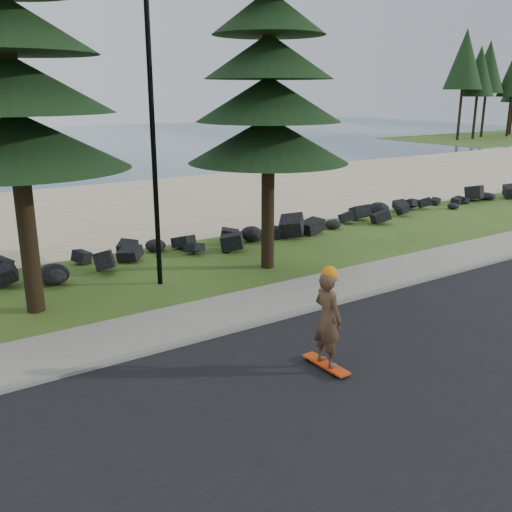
{
  "coord_description": "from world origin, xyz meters",
  "views": [
    {
      "loc": [
        -6.33,
        -11.32,
        5.37
      ],
      "look_at": [
        1.2,
        0.0,
        1.41
      ],
      "focal_mm": 40.0,
      "sensor_mm": 36.0,
      "label": 1
    }
  ],
  "objects": [
    {
      "name": "kerb",
      "position": [
        0.0,
        -0.9,
        0.05
      ],
      "size": [
        160.0,
        0.2,
        0.1
      ],
      "primitive_type": "cube",
      "color": "gray",
      "rests_on": "ground"
    },
    {
      "name": "skateboarder",
      "position": [
        0.55,
        -3.5,
        1.08
      ],
      "size": [
        0.48,
        1.16,
        2.15
      ],
      "rotation": [
        0.0,
        0.0,
        1.59
      ],
      "color": "#E73E0D",
      "rests_on": "ground"
    },
    {
      "name": "beach_sand",
      "position": [
        0.0,
        14.5,
        0.01
      ],
      "size": [
        160.0,
        15.0,
        0.01
      ],
      "primitive_type": "cube",
      "color": "tan",
      "rests_on": "ground"
    },
    {
      "name": "ground",
      "position": [
        0.0,
        0.0,
        0.0
      ],
      "size": [
        160.0,
        160.0,
        0.0
      ],
      "primitive_type": "plane",
      "color": "#30541A",
      "rests_on": "ground"
    },
    {
      "name": "road",
      "position": [
        0.0,
        -4.5,
        0.01
      ],
      "size": [
        160.0,
        7.0,
        0.02
      ],
      "primitive_type": "cube",
      "color": "black",
      "rests_on": "ground"
    },
    {
      "name": "sidewalk",
      "position": [
        0.0,
        0.2,
        0.04
      ],
      "size": [
        160.0,
        2.0,
        0.08
      ],
      "primitive_type": "cube",
      "color": "gray",
      "rests_on": "ground"
    },
    {
      "name": "lamp_post",
      "position": [
        0.0,
        3.2,
        4.13
      ],
      "size": [
        0.25,
        0.14,
        8.14
      ],
      "color": "black",
      "rests_on": "ground"
    },
    {
      "name": "seawall_boulders",
      "position": [
        0.0,
        5.6,
        0.0
      ],
      "size": [
        60.0,
        2.4,
        1.1
      ],
      "primitive_type": null,
      "color": "black",
      "rests_on": "ground"
    }
  ]
}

